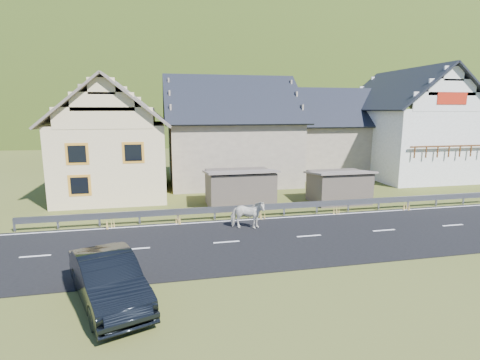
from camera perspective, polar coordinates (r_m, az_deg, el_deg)
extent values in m
plane|color=#3F4714|center=(18.37, 10.44, -8.50)|extent=(160.00, 160.00, 0.00)
cube|color=black|center=(18.36, 10.44, -8.44)|extent=(60.00, 7.00, 0.04)
cube|color=silver|center=(18.35, 10.45, -8.37)|extent=(60.00, 6.60, 0.01)
cube|color=#93969B|center=(21.49, 6.76, -3.93)|extent=(28.00, 0.08, 0.34)
cube|color=#93969B|center=(21.71, -31.16, -5.93)|extent=(0.10, 0.06, 0.70)
cube|color=#93969B|center=(21.13, -26.01, -5.88)|extent=(0.10, 0.06, 0.70)
cube|color=#93969B|center=(20.72, -20.62, -5.78)|extent=(0.10, 0.06, 0.70)
cube|color=#93969B|center=(20.51, -15.06, -5.62)|extent=(0.10, 0.06, 0.70)
cube|color=#93969B|center=(20.49, -9.45, -5.41)|extent=(0.10, 0.06, 0.70)
cube|color=#93969B|center=(20.66, -3.88, -5.14)|extent=(0.10, 0.06, 0.70)
cube|color=#93969B|center=(21.03, 1.54, -4.84)|extent=(0.10, 0.06, 0.70)
cube|color=#93969B|center=(21.57, 6.73, -4.51)|extent=(0.10, 0.06, 0.70)
cube|color=#93969B|center=(22.28, 11.62, -4.17)|extent=(0.10, 0.06, 0.70)
cube|color=#93969B|center=(23.14, 16.17, -3.82)|extent=(0.10, 0.06, 0.70)
cube|color=#93969B|center=(24.14, 20.37, -3.47)|extent=(0.10, 0.06, 0.70)
cube|color=#93969B|center=(25.25, 24.21, -3.14)|extent=(0.10, 0.06, 0.70)
cube|color=#93969B|center=(26.48, 27.71, -2.83)|extent=(0.10, 0.06, 0.70)
cube|color=#93969B|center=(27.79, 30.89, -2.54)|extent=(0.10, 0.06, 0.70)
cube|color=brown|center=(23.50, -0.06, -1.29)|extent=(4.30, 3.30, 2.40)
cube|color=brown|center=(25.21, 14.80, -1.05)|extent=(3.80, 2.90, 2.20)
cube|color=beige|center=(28.38, -18.51, 3.11)|extent=(7.00, 9.00, 5.00)
cube|color=orange|center=(24.11, -23.57, 3.66)|extent=(1.30, 0.12, 1.30)
cube|color=orange|center=(23.68, -15.95, 4.03)|extent=(1.30, 0.12, 1.30)
cube|color=orange|center=(24.39, -23.24, -0.77)|extent=(1.30, 0.12, 1.30)
cube|color=tan|center=(29.94, -22.54, 11.02)|extent=(0.70, 0.70, 2.40)
cube|color=tan|center=(31.71, -1.49, 4.40)|extent=(10.00, 9.00, 5.00)
cube|color=tan|center=(36.75, 13.48, 4.67)|extent=(9.00, 8.00, 4.60)
cube|color=white|center=(37.18, 23.95, 5.20)|extent=(8.00, 10.00, 6.00)
cube|color=#B4210F|center=(33.13, 29.61, 10.76)|extent=(2.60, 0.06, 0.90)
cube|color=brown|center=(33.08, 29.29, 4.52)|extent=(6.80, 0.12, 0.12)
ellipsoid|color=#2E3E14|center=(198.05, -8.57, 3.07)|extent=(440.00, 280.00, 260.00)
imported|color=silver|center=(18.93, 1.13, -5.27)|extent=(1.26, 1.90, 1.47)
imported|color=black|center=(12.74, -19.42, -14.08)|extent=(3.17, 5.01, 1.56)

